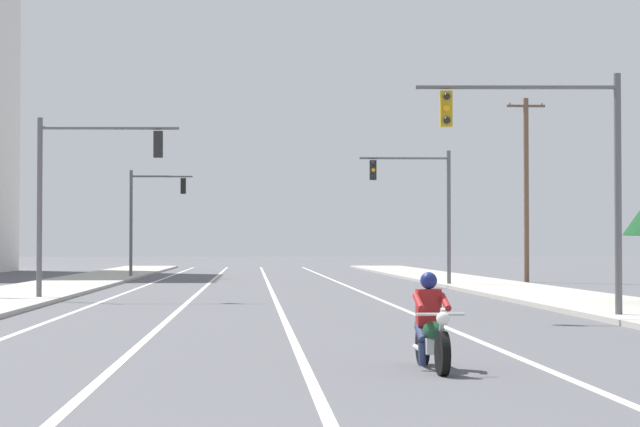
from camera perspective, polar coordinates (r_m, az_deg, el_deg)
lane_stripe_center at (r=53.31m, az=-2.41°, el=-3.55°), size 0.16×100.00×0.01m
lane_stripe_left at (r=53.34m, az=-5.54°, el=-3.54°), size 0.16×100.00×0.01m
lane_stripe_right at (r=53.49m, az=1.46°, el=-3.54°), size 0.16×100.00×0.01m
lane_stripe_far_left at (r=53.53m, az=-8.62°, el=-3.52°), size 0.16×100.00×0.01m
sidewalk_kerb_right at (r=49.48m, az=9.27°, el=-3.60°), size 4.40×110.00×0.14m
sidewalk_kerb_left at (r=49.05m, az=-13.33°, el=-3.60°), size 4.40×110.00×0.14m
motorcycle_with_rider at (r=18.02m, az=5.34°, el=-5.59°), size 0.70×2.19×1.46m
traffic_signal_near_right at (r=30.59m, az=11.33°, el=2.71°), size 5.16×0.44×6.20m
traffic_signal_near_left at (r=41.19m, az=-11.38°, el=1.59°), size 4.79×0.37×6.20m
traffic_signal_mid_right at (r=54.50m, az=4.96°, el=0.76°), size 4.17×0.37×6.20m
traffic_signal_mid_left at (r=69.16m, az=-8.20°, el=0.25°), size 3.59×0.37×6.20m
utility_pole_right_far at (r=61.78m, az=9.82°, el=1.29°), size 1.97×0.26×9.41m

